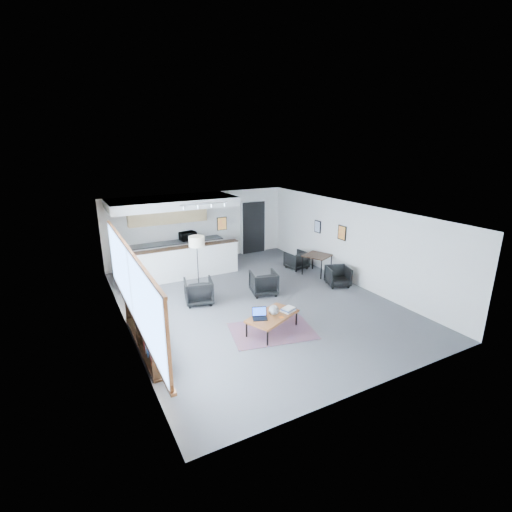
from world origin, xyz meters
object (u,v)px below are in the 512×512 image
coffee_table (272,316)px  dining_chair_far (296,261)px  floor_lamp (197,243)px  dining_chair_near (338,277)px  ceramic_pot (274,310)px  laptop (260,315)px  microwave (188,235)px  armchair_left (199,290)px  dining_table (317,257)px  armchair_right (264,282)px  book_stack (288,309)px

coffee_table → dining_chair_far: 4.77m
floor_lamp → dining_chair_near: 4.56m
dining_chair_near → dining_chair_far: (-0.22, 2.02, -0.00)m
floor_lamp → ceramic_pot: bearing=-79.2°
laptop → microwave: (0.21, 5.88, 0.62)m
coffee_table → armchair_left: armchair_left is taller
armchair_left → floor_lamp: floor_lamp is taller
laptop → floor_lamp: size_ratio=0.25×
dining_table → dining_chair_far: dining_table is taller
dining_table → dining_chair_near: dining_table is taller
armchair_right → dining_table: size_ratio=0.72×
book_stack → microwave: size_ratio=0.71×
coffee_table → armchair_right: bearing=42.0°
coffee_table → book_stack: book_stack is taller
book_stack → dining_chair_near: 3.31m
armchair_left → microwave: microwave is taller
dining_chair_near → dining_chair_far: 2.03m
dining_table → book_stack: bearing=-137.0°
coffee_table → armchair_left: 2.61m
floor_lamp → dining_chair_far: floor_lamp is taller
ceramic_pot → armchair_left: 2.63m
armchair_left → floor_lamp: bearing=-96.1°
book_stack → armchair_left: 2.81m
coffee_table → book_stack: 0.46m
armchair_right → dining_table: bearing=-151.1°
floor_lamp → dining_chair_far: size_ratio=2.82×
armchair_left → dining_chair_far: 4.30m
armchair_right → floor_lamp: size_ratio=0.46×
armchair_left → book_stack: bearing=134.2°
laptop → ceramic_pot: same height
laptop → book_stack: (0.79, -0.02, -0.02)m
laptop → dining_chair_far: bearing=66.9°
ceramic_pot → floor_lamp: floor_lamp is taller
armchair_left → floor_lamp: size_ratio=0.47×
ceramic_pot → dining_table: 4.39m
coffee_table → microwave: microwave is taller
coffee_table → laptop: (-0.34, 0.03, 0.10)m
book_stack → armchair_right: armchair_right is taller
armchair_left → dining_chair_near: (4.35, -0.83, -0.09)m
coffee_table → dining_chair_near: bearing=1.3°
armchair_right → book_stack: bearing=90.5°
laptop → dining_chair_far: 4.98m
laptop → floor_lamp: (-0.28, 3.46, 0.95)m
coffee_table → floor_lamp: size_ratio=0.89×
laptop → floor_lamp: floor_lamp is taller
book_stack → dining_chair_far: bearing=53.2°
floor_lamp → dining_chair_far: bearing=1.7°
dining_chair_far → microwave: (-3.26, 2.32, 0.82)m
armchair_right → ceramic_pot: bearing=80.6°
dining_chair_near → floor_lamp: bearing=172.9°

